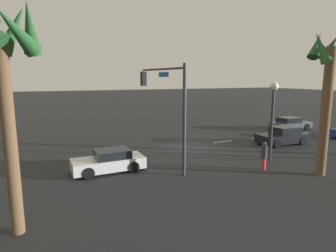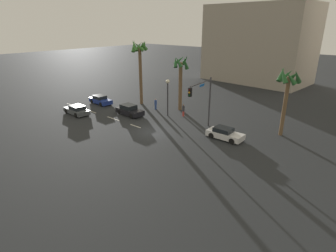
# 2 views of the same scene
# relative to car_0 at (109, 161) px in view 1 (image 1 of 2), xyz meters

# --- Properties ---
(ground_plane) EXTENTS (220.00, 220.00, 0.00)m
(ground_plane) POSITION_rel_car_0_xyz_m (-7.63, -3.75, -0.60)
(ground_plane) COLOR #232628
(lane_stripe_1) EXTENTS (1.86, 0.14, 0.01)m
(lane_stripe_1) POSITION_rel_car_0_xyz_m (-19.80, -3.75, -0.59)
(lane_stripe_1) COLOR silver
(lane_stripe_1) RESTS_ON ground_plane
(lane_stripe_2) EXTENTS (2.53, 0.14, 0.01)m
(lane_stripe_2) POSITION_rel_car_0_xyz_m (-14.93, -3.75, -0.59)
(lane_stripe_2) COLOR silver
(lane_stripe_2) RESTS_ON ground_plane
(lane_stripe_3) EXTENTS (1.88, 0.14, 0.01)m
(lane_stripe_3) POSITION_rel_car_0_xyz_m (-10.54, -3.75, -0.59)
(lane_stripe_3) COLOR silver
(lane_stripe_3) RESTS_ON ground_plane
(car_0) EXTENTS (4.12, 1.89, 1.28)m
(car_0) POSITION_rel_car_0_xyz_m (0.00, 0.00, 0.00)
(car_0) COLOR silver
(car_0) RESTS_ON ground_plane
(car_2) EXTENTS (4.32, 2.06, 1.43)m
(car_2) POSITION_rel_car_0_xyz_m (-14.58, -1.08, 0.06)
(car_2) COLOR black
(car_2) RESTS_ON ground_plane
(car_3) EXTENTS (4.39, 2.09, 1.28)m
(car_3) POSITION_rel_car_0_xyz_m (-20.50, -5.78, 0.00)
(car_3) COLOR #474C51
(car_3) RESTS_ON ground_plane
(traffic_signal) EXTENTS (0.87, 5.31, 6.14)m
(traffic_signal) POSITION_rel_car_0_xyz_m (-3.43, 0.58, 3.59)
(traffic_signal) COLOR #38383D
(traffic_signal) RESTS_ON ground_plane
(streetlamp) EXTENTS (0.56, 0.56, 5.12)m
(streetlamp) POSITION_rel_car_0_xyz_m (-10.17, 2.07, 3.07)
(streetlamp) COLOR #2D2D33
(streetlamp) RESTS_ON ground_plane
(pedestrian_0) EXTENTS (0.38, 0.38, 1.68)m
(pedestrian_0) POSITION_rel_car_0_xyz_m (-8.43, 3.39, 0.28)
(pedestrian_0) COLOR #BF3833
(pedestrian_0) RESTS_ON ground_plane
(pedestrian_1) EXTENTS (0.52, 0.52, 1.64)m
(pedestrian_1) POSITION_rel_car_0_xyz_m (-13.54, 3.22, 0.25)
(pedestrian_1) COLOR #2D478C
(pedestrian_1) RESTS_ON ground_plane
(palm_tree_0) EXTENTS (2.54, 2.64, 7.84)m
(palm_tree_0) POSITION_rel_car_0_xyz_m (4.32, 5.21, 5.21)
(palm_tree_0) COLOR brown
(palm_tree_0) RESTS_ON ground_plane
(palm_tree_2) EXTENTS (2.57, 2.55, 8.07)m
(palm_tree_2) POSITION_rel_car_0_xyz_m (-10.63, 5.45, 4.93)
(palm_tree_2) COLOR brown
(palm_tree_2) RESTS_ON ground_plane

